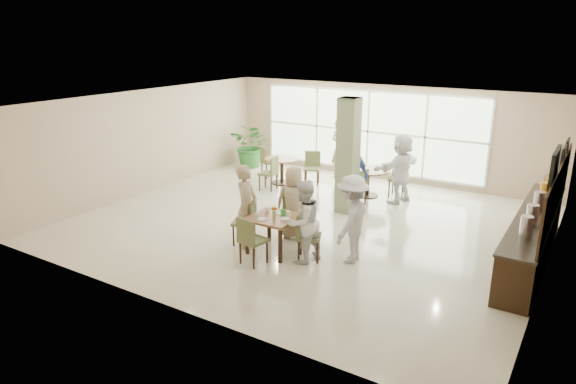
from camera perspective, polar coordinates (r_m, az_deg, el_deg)
The scene contains 23 objects.
ground at distance 11.98m, azimuth 2.23°, elevation -3.42°, with size 10.00×10.00×0.00m, color beige.
room_shell at distance 11.49m, azimuth 2.33°, elevation 4.54°, with size 10.00×10.00×10.00m.
window_bank at distance 15.69m, azimuth 8.87°, elevation 6.68°, with size 7.00×0.04×7.00m.
column at distance 12.42m, azimuth 6.68°, elevation 3.98°, with size 0.45×0.45×2.80m, color #757C56.
main_table at distance 10.22m, azimuth -1.54°, elevation -3.24°, with size 0.93×0.93×0.75m.
round_table_left at distance 14.95m, azimuth -0.69°, elevation 3.02°, with size 1.00×1.00×0.75m.
round_table_right at distance 13.93m, azimuth 8.88°, elevation 1.91°, with size 1.19×1.19×0.75m.
chairs_main_table at distance 10.32m, azimuth -1.53°, elevation -4.09°, with size 2.13×1.99×0.95m.
chairs_table_left at distance 14.95m, azimuth -0.55°, elevation 2.72°, with size 2.11×1.72×0.95m.
chairs_table_right at distance 13.96m, azimuth 8.95°, elevation 1.45°, with size 1.93×1.93×0.95m.
tabletop_clutter at distance 10.18m, azimuth -1.54°, elevation -2.38°, with size 0.70×0.69×0.21m.
buffet_counter at distance 10.93m, azimuth 25.66°, elevation -4.20°, with size 0.64×4.70×1.95m.
wall_tv at distance 9.40m, azimuth 27.50°, elevation 2.48°, with size 0.06×1.00×0.58m.
framed_art_a at distance 11.02m, azimuth 28.13°, elevation 2.72°, with size 0.05×0.55×0.70m.
framed_art_b at distance 11.80m, azimuth 28.46°, elevation 3.52°, with size 0.05×0.55×0.70m.
potted_plant at distance 16.81m, azimuth -4.06°, elevation 5.20°, with size 1.30×1.30×1.45m, color #2B6A2A.
teen_left at distance 10.49m, azimuth -4.63°, elevation -1.54°, with size 0.63×0.41×1.72m, color tan.
teen_far at distance 10.91m, azimuth 0.65°, elevation -1.14°, with size 0.77×0.42×1.58m, color tan.
teen_right at distance 9.73m, azimuth 1.72°, elevation -3.31°, with size 0.79×0.62×1.63m, color white.
teen_standing at distance 9.79m, azimuth 7.11°, elevation -3.01°, with size 1.11×0.64×1.72m, color #B5B5B7.
adult_a at distance 13.01m, azimuth 7.19°, elevation 2.04°, with size 0.99×0.56×1.69m, color #3A5EAF.
adult_b at distance 13.48m, azimuth 12.46°, elevation 2.60°, with size 1.69×0.73×1.82m, color white.
adult_standing at distance 15.46m, azimuth 5.77°, elevation 4.80°, with size 0.67×0.44×1.82m, color tan.
Camera 1 is at (5.53, -9.75, 4.24)m, focal length 32.00 mm.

